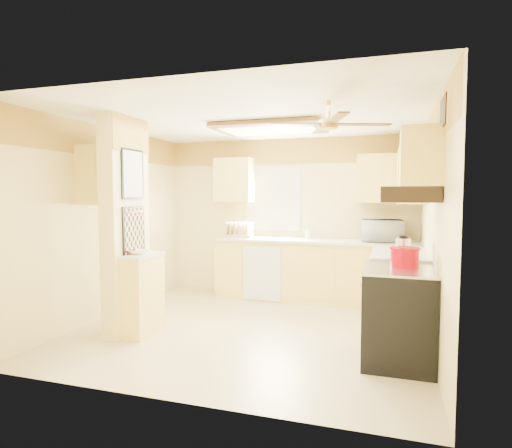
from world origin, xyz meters
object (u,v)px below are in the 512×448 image
(stove, at_px, (398,316))
(kettle, at_px, (403,247))
(microwave, at_px, (382,231))
(bowl, at_px, (138,252))
(dutch_oven, at_px, (405,257))

(stove, relative_size, kettle, 3.87)
(microwave, bearing_deg, bowl, 35.43)
(microwave, relative_size, bowl, 2.68)
(dutch_oven, xyz_separation_m, kettle, (-0.00, 0.50, 0.04))
(stove, height_order, microwave, microwave)
(bowl, height_order, kettle, kettle)
(microwave, xyz_separation_m, kettle, (0.25, -1.52, -0.05))
(stove, distance_m, bowl, 2.87)
(stove, distance_m, dutch_oven, 0.57)
(stove, xyz_separation_m, dutch_oven, (0.05, 0.13, 0.55))
(kettle, bearing_deg, bowl, -166.59)
(stove, height_order, dutch_oven, dutch_oven)
(microwave, distance_m, dutch_oven, 2.04)
(kettle, bearing_deg, dutch_oven, -89.69)
(kettle, bearing_deg, microwave, 99.18)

